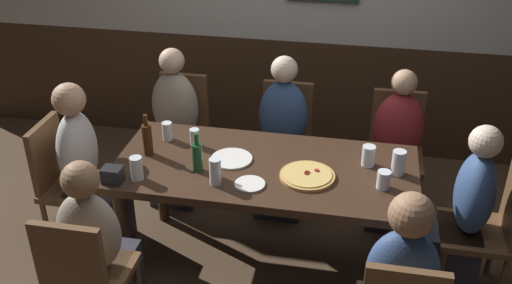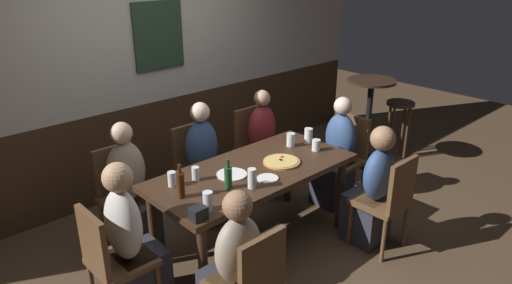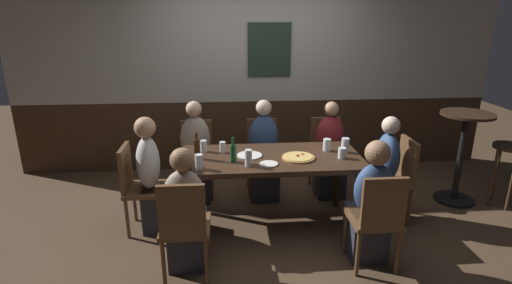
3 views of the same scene
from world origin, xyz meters
name	(u,v)px [view 1 (image 1 of 3)]	position (x,y,z in m)	size (l,w,h in m)	color
ground_plane	(264,263)	(0.00, 0.00, 0.00)	(12.00, 12.00, 0.00)	#4C3826
dining_table	(265,177)	(0.00, 0.00, 0.66)	(1.78, 0.83, 0.74)	#382316
chair_left_near	(84,274)	(-0.78, -0.83, 0.50)	(0.40, 0.40, 0.88)	brown
chair_right_far	(394,146)	(0.78, 0.83, 0.50)	(0.40, 0.40, 0.88)	brown
chair_head_east	(489,225)	(1.31, 0.00, 0.50)	(0.40, 0.40, 0.88)	brown
chair_left_far	(182,126)	(-0.78, 0.83, 0.50)	(0.40, 0.40, 0.88)	brown
chair_head_west	(66,178)	(-1.31, 0.00, 0.50)	(0.40, 0.40, 0.88)	brown
chair_mid_far	(285,136)	(0.00, 0.83, 0.50)	(0.40, 0.40, 0.88)	brown
person_left_near	(99,259)	(-0.78, -0.67, 0.46)	(0.34, 0.37, 1.09)	#2D2D38
person_right_far	(394,161)	(0.78, 0.67, 0.47)	(0.34, 0.37, 1.12)	#2D2D38
person_head_east	(459,226)	(1.14, 0.00, 0.47)	(0.37, 0.34, 1.12)	#2D2D38
person_left_far	(175,138)	(-0.78, 0.67, 0.48)	(0.34, 0.37, 1.16)	#2D2D38
person_head_west	(89,180)	(-1.15, 0.00, 0.49)	(0.37, 0.34, 1.16)	#2D2D38
person_mid_far	(281,148)	(0.00, 0.67, 0.48)	(0.34, 0.37, 1.16)	#2D2D38
pizza	(307,176)	(0.26, -0.08, 0.75)	(0.32, 0.32, 0.03)	tan
pint_glass_pale	(368,157)	(0.59, 0.13, 0.79)	(0.08, 0.08, 0.12)	silver
tumbler_water	(398,164)	(0.76, 0.06, 0.80)	(0.08, 0.08, 0.15)	silver
tumbler_short	(384,180)	(0.68, -0.10, 0.79)	(0.08, 0.08, 0.10)	silver
pint_glass_amber	(195,138)	(-0.47, 0.16, 0.79)	(0.06, 0.06, 0.11)	silver
highball_clear	(167,132)	(-0.66, 0.20, 0.79)	(0.07, 0.07, 0.12)	silver
pint_glass_stout	(215,173)	(-0.24, -0.24, 0.81)	(0.07, 0.07, 0.16)	silver
beer_glass_tall	(137,169)	(-0.68, -0.28, 0.80)	(0.07, 0.07, 0.14)	silver
beer_bottle_green	(197,156)	(-0.37, -0.13, 0.83)	(0.06, 0.06, 0.24)	#194723
beer_bottle_brown	(147,139)	(-0.72, 0.00, 0.85)	(0.06, 0.06, 0.27)	#42230F
plate_white_large	(232,159)	(-0.21, 0.03, 0.75)	(0.25, 0.25, 0.01)	white
plate_white_small	(250,184)	(-0.04, -0.22, 0.75)	(0.17, 0.17, 0.01)	white
condiment_caddy	(113,175)	(-0.81, -0.33, 0.79)	(0.11, 0.09, 0.09)	black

